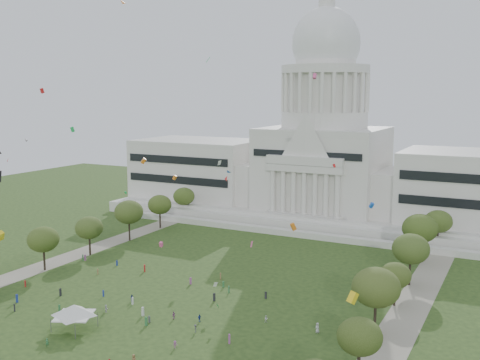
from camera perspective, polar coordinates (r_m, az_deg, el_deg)
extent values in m
plane|color=#294219|center=(121.28, -10.10, -14.25)|extent=(400.00, 400.00, 0.00)
cube|color=silver|center=(219.15, 8.43, -3.19)|extent=(160.00, 60.00, 4.00)
cube|color=silver|center=(189.20, 5.16, -5.37)|extent=(130.00, 3.00, 2.00)
cube|color=silver|center=(196.08, 6.05, -4.42)|extent=(140.00, 3.00, 5.00)
cube|color=silver|center=(239.13, -4.15, 1.04)|extent=(50.00, 34.00, 22.00)
cube|color=silver|center=(205.16, 23.10, -0.94)|extent=(50.00, 34.00, 22.00)
cube|color=silver|center=(224.60, 1.71, -0.21)|extent=(12.00, 26.00, 16.00)
cube|color=silver|center=(207.45, 15.29, -1.28)|extent=(12.00, 26.00, 16.00)
cube|color=silver|center=(215.47, 8.44, 0.92)|extent=(44.00, 38.00, 28.00)
cube|color=silver|center=(196.38, 6.56, 1.14)|extent=(28.00, 3.00, 2.40)
cube|color=black|center=(224.50, -6.44, 1.02)|extent=(46.00, 0.40, 11.00)
cube|color=black|center=(187.90, 22.74, -1.14)|extent=(46.00, 0.40, 11.00)
cylinder|color=silver|center=(213.71, 8.55, 6.08)|extent=(32.00, 32.00, 6.00)
cylinder|color=silver|center=(213.48, 8.61, 8.76)|extent=(28.00, 28.00, 14.00)
cylinder|color=silver|center=(213.66, 8.67, 11.04)|extent=(32.40, 32.40, 3.00)
cylinder|color=silver|center=(213.95, 8.70, 12.51)|extent=(22.00, 22.00, 8.00)
ellipsoid|color=silver|center=(214.26, 8.73, 13.58)|extent=(25.00, 25.00, 26.20)
cylinder|color=silver|center=(215.82, 8.82, 17.15)|extent=(6.00, 6.00, 5.00)
cube|color=gray|center=(172.59, -16.83, -7.45)|extent=(8.00, 160.00, 0.04)
cube|color=gray|center=(128.89, 16.56, -13.05)|extent=(8.00, 160.00, 0.04)
ellipsoid|color=#334617|center=(97.63, 12.06, -15.29)|extent=(7.58, 7.58, 6.20)
cylinder|color=black|center=(161.30, -19.26, -7.71)|extent=(0.56, 0.56, 5.47)
ellipsoid|color=#39511A|center=(159.80, -19.36, -5.71)|extent=(8.42, 8.42, 6.89)
cylinder|color=black|center=(117.02, 13.54, -13.59)|extent=(0.56, 0.56, 6.20)
ellipsoid|color=#41501F|center=(114.70, 13.66, -10.55)|extent=(9.55, 9.55, 7.82)
cylinder|color=black|center=(172.02, -15.01, -6.52)|extent=(0.56, 0.56, 5.27)
ellipsoid|color=#3A511F|center=(170.65, -15.09, -4.71)|extent=(8.12, 8.12, 6.65)
cylinder|color=black|center=(132.84, 15.43, -11.29)|extent=(0.56, 0.56, 4.56)
ellipsoid|color=#3A4B1B|center=(131.29, 15.51, -9.31)|extent=(7.01, 7.01, 5.74)
cylinder|color=black|center=(185.52, -11.17, -5.14)|extent=(0.56, 0.56, 6.03)
ellipsoid|color=#384D1D|center=(184.10, -11.23, -3.21)|extent=(9.29, 9.29, 7.60)
cylinder|color=black|center=(147.05, 16.85, -9.09)|extent=(0.56, 0.56, 5.97)
ellipsoid|color=#384F1E|center=(145.27, 16.96, -6.71)|extent=(9.19, 9.19, 7.52)
cylinder|color=black|center=(200.68, -8.12, -4.10)|extent=(0.56, 0.56, 5.41)
ellipsoid|color=#395018|center=(199.49, -8.16, -2.49)|extent=(8.33, 8.33, 6.81)
cylinder|color=black|center=(166.26, 17.71, -6.97)|extent=(0.56, 0.56, 6.37)
ellipsoid|color=#344F17|center=(164.60, 17.82, -4.71)|extent=(9.82, 9.82, 8.03)
cylinder|color=black|center=(216.23, -5.70, -3.13)|extent=(0.56, 0.56, 5.32)
ellipsoid|color=#354F17|center=(215.14, -5.72, -1.66)|extent=(8.19, 8.19, 6.70)
cylinder|color=black|center=(183.22, 19.42, -5.75)|extent=(0.56, 0.56, 5.47)
ellipsoid|color=#364F1A|center=(181.90, 19.51, -3.99)|extent=(8.42, 8.42, 6.89)
cylinder|color=#4C4C4C|center=(121.37, -18.67, -13.84)|extent=(0.12, 0.12, 2.87)
cylinder|color=#4C4C4C|center=(117.12, -16.40, -14.58)|extent=(0.12, 0.12, 2.87)
cylinder|color=#4C4C4C|center=(125.53, -16.51, -12.96)|extent=(0.12, 0.12, 2.87)
cylinder|color=#4C4C4C|center=(121.43, -14.26, -13.62)|extent=(0.12, 0.12, 2.87)
cube|color=white|center=(120.74, -16.49, -13.06)|extent=(9.14, 9.14, 0.23)
pyramid|color=white|center=(120.28, -16.52, -12.50)|extent=(12.80, 12.80, 2.29)
imported|color=silver|center=(116.46, 7.87, -14.64)|extent=(1.17, 0.98, 2.06)
imported|color=silver|center=(120.22, 2.69, -13.93)|extent=(0.83, 0.87, 1.54)
imported|color=#4C4C51|center=(116.01, -4.56, -14.80)|extent=(1.11, 1.13, 1.62)
imported|color=#994C8C|center=(122.60, -6.74, -13.49)|extent=(0.69, 1.03, 1.62)
imported|color=silver|center=(128.59, -13.45, -12.58)|extent=(1.66, 1.35, 1.69)
imported|color=olive|center=(104.97, -10.74, -17.49)|extent=(0.71, 1.01, 1.95)
imported|color=#33723F|center=(115.62, -19.01, -15.34)|extent=(0.76, 0.71, 1.68)
imported|color=navy|center=(133.42, -10.92, -11.70)|extent=(0.86, 0.61, 1.65)
imported|color=#994C8C|center=(109.99, -6.62, -16.26)|extent=(1.02, 0.98, 1.44)
imported|color=navy|center=(120.72, -4.14, -13.82)|extent=(0.74, 1.06, 1.64)
cube|color=navy|center=(140.16, -21.72, -11.11)|extent=(0.58, 0.58, 1.91)
cube|color=#4C4C51|center=(121.49, -9.20, -13.80)|extent=(0.45, 0.35, 1.47)
cube|color=#26262B|center=(132.93, 2.63, -11.62)|extent=(0.47, 0.32, 1.67)
cube|color=#26262B|center=(140.98, -17.78, -10.80)|extent=(0.34, 0.50, 1.82)
cube|color=navy|center=(160.54, -12.39, -8.23)|extent=(0.33, 0.44, 1.50)
cube|color=#26262B|center=(135.04, -21.93, -11.94)|extent=(0.52, 0.48, 1.67)
cube|color=#B21E1E|center=(153.73, -9.67, -8.83)|extent=(0.59, 0.58, 1.93)
cube|color=#33723F|center=(167.40, -15.68, -7.60)|extent=(0.51, 0.54, 1.73)
cube|color=silver|center=(125.04, -9.84, -13.03)|extent=(0.35, 0.53, 1.95)
cube|color=#33723F|center=(140.24, -1.70, -10.54)|extent=(0.42, 0.28, 1.53)
cube|color=#33723F|center=(136.46, -1.14, -11.06)|extent=(0.40, 0.51, 1.70)
cube|color=#994C8C|center=(110.97, -1.10, -15.84)|extent=(0.55, 0.58, 1.89)
cube|color=#994C8C|center=(142.75, -5.04, -10.17)|extent=(0.50, 0.54, 1.73)
cube|color=#33723F|center=(131.29, -17.88, -12.32)|extent=(0.41, 0.51, 1.69)
cube|color=#33723F|center=(120.12, -9.52, -13.98)|extent=(0.53, 0.37, 1.87)
cube|color=silver|center=(131.75, -10.86, -11.97)|extent=(0.36, 0.49, 1.66)
cube|color=#26262B|center=(131.48, -2.64, -11.81)|extent=(0.53, 0.59, 1.89)
cube|color=olive|center=(145.84, -1.99, -9.74)|extent=(0.46, 0.53, 1.69)
cube|color=navy|center=(137.91, -13.71, -11.13)|extent=(0.40, 0.48, 1.56)
cube|color=#B21E1E|center=(150.06, -20.98, -9.81)|extent=(0.45, 0.50, 1.60)
cube|color=olive|center=(154.16, -14.25, -9.02)|extent=(0.43, 0.46, 1.48)
cube|color=#994C8C|center=(167.28, -15.46, -7.61)|extent=(0.38, 0.50, 1.69)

